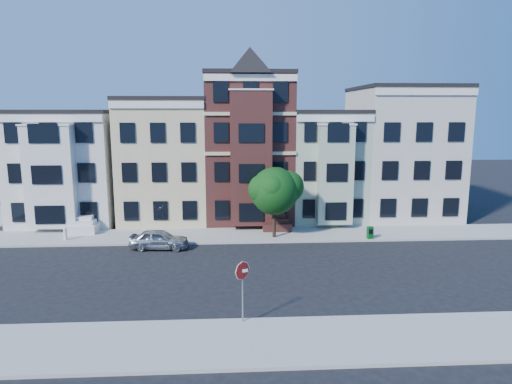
{
  "coord_description": "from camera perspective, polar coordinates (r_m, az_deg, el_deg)",
  "views": [
    {
      "loc": [
        -1.6,
        -24.88,
        9.16
      ],
      "look_at": [
        0.01,
        3.12,
        4.2
      ],
      "focal_mm": 32.0,
      "sensor_mm": 36.0,
      "label": 1
    }
  ],
  "objects": [
    {
      "name": "stop_sign",
      "position": [
        20.03,
        -1.69,
        -11.87
      ],
      "size": [
        0.84,
        0.41,
        3.08
      ],
      "primitive_type": null,
      "rotation": [
        0.0,
        0.0,
        0.35
      ],
      "color": "#B51711",
      "rests_on": "near_sidewalk"
    },
    {
      "name": "street_tree",
      "position": [
        32.69,
        2.32,
        -0.29
      ],
      "size": [
        6.51,
        6.51,
        6.32
      ],
      "primitive_type": null,
      "rotation": [
        0.0,
        0.0,
        -0.23
      ],
      "color": "#114A11",
      "rests_on": "far_sidewalk"
    },
    {
      "name": "near_sidewalk",
      "position": [
        19.23,
        1.97,
        -18.17
      ],
      "size": [
        60.0,
        4.0,
        0.15
      ],
      "primitive_type": "cube",
      "color": "#9E9B93",
      "rests_on": "ground"
    },
    {
      "name": "ground",
      "position": [
        26.56,
        0.37,
        -10.15
      ],
      "size": [
        120.0,
        120.0,
        0.0
      ],
      "primitive_type": "plane",
      "color": "black"
    },
    {
      "name": "house_brown",
      "position": [
        39.53,
        -0.97,
        5.44
      ],
      "size": [
        7.0,
        9.0,
        12.0
      ],
      "primitive_type": "cube",
      "color": "#3E1C18",
      "rests_on": "ground"
    },
    {
      "name": "far_sidewalk",
      "position": [
        34.14,
        -0.49,
        -5.4
      ],
      "size": [
        60.0,
        4.0,
        0.15
      ],
      "primitive_type": "cube",
      "color": "#9E9B93",
      "rests_on": "ground"
    },
    {
      "name": "newspaper_box",
      "position": [
        33.84,
        14.07,
        -4.95
      ],
      "size": [
        0.44,
        0.4,
        0.88
      ],
      "primitive_type": "cube",
      "rotation": [
        0.0,
        0.0,
        0.13
      ],
      "color": "#0B5118",
      "rests_on": "far_sidewalk"
    },
    {
      "name": "house_white",
      "position": [
        41.85,
        -21.97,
        2.91
      ],
      "size": [
        8.0,
        9.0,
        9.0
      ],
      "primitive_type": "cube",
      "color": "silver",
      "rests_on": "ground"
    },
    {
      "name": "fire_hydrant",
      "position": [
        35.19,
        -22.72,
        -5.0
      ],
      "size": [
        0.27,
        0.27,
        0.72
      ],
      "primitive_type": "cylinder",
      "rotation": [
        0.0,
        0.0,
        -0.06
      ],
      "color": "silver",
      "rests_on": "far_sidewalk"
    },
    {
      "name": "house_green",
      "position": [
        40.47,
        8.29,
        3.31
      ],
      "size": [
        6.0,
        9.0,
        9.0
      ],
      "primitive_type": "cube",
      "color": "#9DAE93",
      "rests_on": "ground"
    },
    {
      "name": "parked_car",
      "position": [
        31.57,
        -12.02,
        -5.8
      ],
      "size": [
        4.02,
        1.85,
        1.34
      ],
      "primitive_type": "imported",
      "rotation": [
        0.0,
        0.0,
        1.5
      ],
      "color": "#ACAFB6",
      "rests_on": "ground"
    },
    {
      "name": "house_cream",
      "position": [
        42.33,
        17.68,
        4.6
      ],
      "size": [
        8.0,
        9.0,
        11.0
      ],
      "primitive_type": "cube",
      "color": "beige",
      "rests_on": "ground"
    },
    {
      "name": "house_yellow",
      "position": [
        39.96,
        -11.07,
        3.87
      ],
      "size": [
        7.0,
        9.0,
        10.0
      ],
      "primitive_type": "cube",
      "color": "beige",
      "rests_on": "ground"
    }
  ]
}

